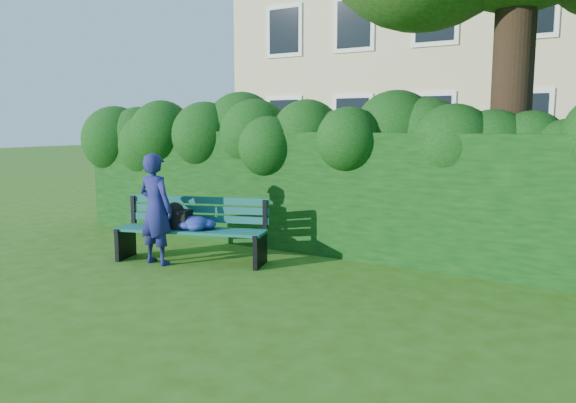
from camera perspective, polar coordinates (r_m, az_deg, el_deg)
The scene contains 4 objects.
ground at distance 6.76m, azimuth -2.73°, elevation -8.60°, with size 80.00×80.00×0.00m, color #32530F.
hedge at distance 8.45m, azimuth 5.77°, elevation 0.93°, with size 10.00×1.00×1.80m.
park_bench at distance 7.96m, azimuth -9.98°, elevation -2.43°, with size 2.17×1.20×0.89m.
man_reading at distance 7.87m, azimuth -13.29°, elevation -0.76°, with size 0.56×0.37×1.53m, color navy.
Camera 1 is at (3.70, -5.32, 1.92)m, focal length 35.00 mm.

